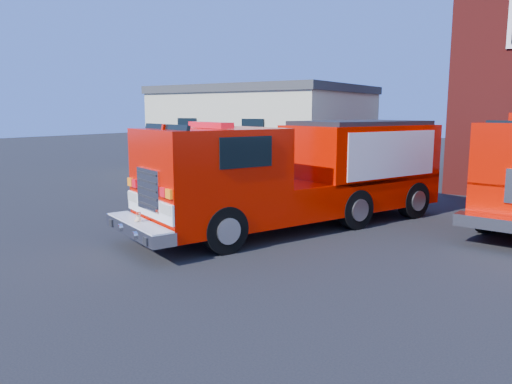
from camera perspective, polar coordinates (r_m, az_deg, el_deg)
The scene contains 4 objects.
ground at distance 12.10m, azimuth 3.18°, elevation -5.33°, with size 100.00×100.00×0.00m, color black.
side_building at distance 27.51m, azimuth 0.92°, elevation 7.48°, with size 10.20×8.20×4.35m.
fire_engine at distance 13.18m, azimuth 5.27°, elevation 2.25°, with size 5.61×9.36×2.79m.
pickup_truck at distance 17.67m, azimuth -4.04°, elevation 2.28°, with size 3.17×6.15×1.92m.
Camera 1 is at (5.96, -10.08, 3.03)m, focal length 35.00 mm.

